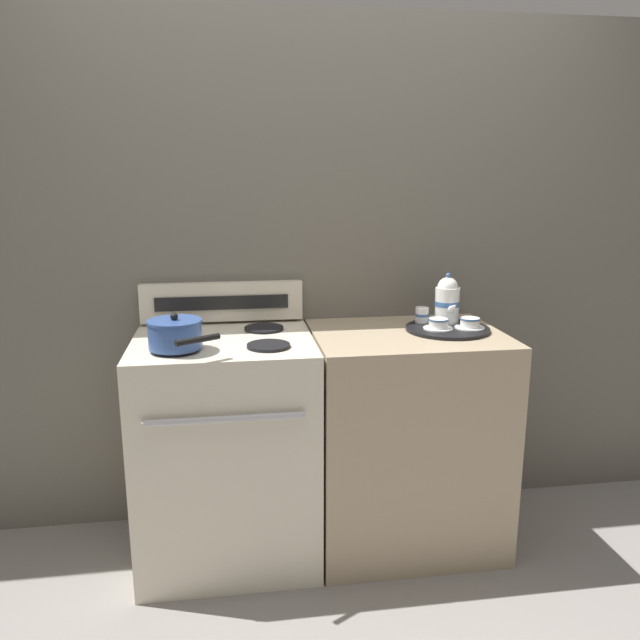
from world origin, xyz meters
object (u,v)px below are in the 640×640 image
object	(u,v)px
teapot	(447,300)
teacup_left	(438,324)
creamer_jug	(422,315)
stove	(227,448)
serving_tray	(447,329)
saucepan	(175,334)
teacup_right	(470,323)

from	to	relation	value
teapot	teacup_left	size ratio (longest dim) A/B	1.76
creamer_jug	teacup_left	bearing A→B (deg)	-77.37
stove	serving_tray	distance (m)	1.02
serving_tray	teacup_left	xyz separation A→B (m)	(-0.05, -0.03, 0.03)
saucepan	creamer_jug	world-z (taller)	saucepan
stove	teacup_left	xyz separation A→B (m)	(0.86, -0.02, 0.49)
stove	saucepan	xyz separation A→B (m)	(-0.17, -0.14, 0.52)
teacup_right	creamer_jug	distance (m)	0.21
teapot	teacup_left	world-z (taller)	teapot
saucepan	teacup_right	distance (m)	1.17
saucepan	serving_tray	size ratio (longest dim) A/B	0.88
teacup_right	creamer_jug	size ratio (longest dim) A/B	1.87
stove	teacup_right	distance (m)	1.11
stove	creamer_jug	bearing A→B (deg)	7.59
teacup_left	creamer_jug	world-z (taller)	creamer_jug
teapot	teacup_left	bearing A→B (deg)	-124.47
serving_tray	creamer_jug	distance (m)	0.13
teapot	stove	bearing A→B (deg)	-174.55
creamer_jug	teapot	bearing A→B (deg)	-12.23
creamer_jug	teacup_right	bearing A→B (deg)	-39.79
serving_tray	teacup_right	world-z (taller)	teacup_right
serving_tray	teapot	bearing A→B (deg)	73.67
serving_tray	teacup_left	size ratio (longest dim) A/B	2.84
stove	teapot	bearing A→B (deg)	5.45
teapot	creamer_jug	world-z (taller)	teapot
serving_tray	teacup_right	bearing A→B (deg)	-21.06
serving_tray	creamer_jug	world-z (taller)	creamer_jug
creamer_jug	saucepan	bearing A→B (deg)	-166.00
teapot	teacup_left	xyz separation A→B (m)	(-0.07, -0.11, -0.07)
teacup_right	serving_tray	bearing A→B (deg)	158.94
saucepan	teapot	xyz separation A→B (m)	(1.10, 0.23, 0.05)
teacup_left	teacup_right	world-z (taller)	same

